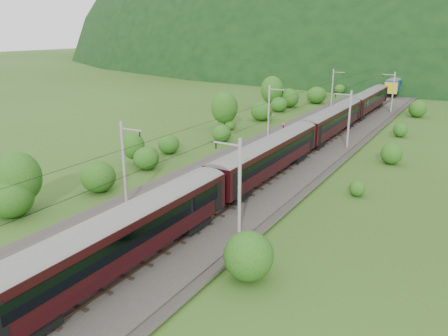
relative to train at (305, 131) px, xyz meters
The scene contains 15 objects.
ground 25.37m from the train, 95.48° to the right, with size 600.00×600.00×0.00m, color #2E4917.
railbed 15.57m from the train, 99.09° to the right, with size 14.00×220.00×0.30m, color #38332D.
track_left 16.07m from the train, 107.74° to the right, with size 2.40×220.00×0.27m.
track_right 15.34m from the train, 90.00° to the right, with size 2.40×220.00×0.27m.
catenary_left 11.06m from the train, 140.61° to the left, with size 2.54×192.28×8.00m.
catenary_right 7.98m from the train, 61.99° to the left, with size 2.54×192.28×8.00m.
overhead_wires 15.60m from the train, 99.09° to the right, with size 4.83×198.00×0.03m.
mountain_main 235.04m from the train, 90.59° to the left, with size 504.00×360.00×244.00m, color black.
mountain_ridge 301.03m from the train, 113.99° to the left, with size 336.00×280.00×132.00m, color black.
train is the anchor object (origin of this frame).
hazard_post_near 31.40m from the train, 94.92° to the left, with size 0.18×0.18×1.72m, color red.
hazard_post_far 42.24m from the train, 92.46° to the left, with size 0.16×0.16×1.47m, color red.
signal 9.44m from the train, 131.01° to the left, with size 0.27×0.27×2.41m.
vegetation_left 19.53m from the train, 145.49° to the right, with size 10.70×148.61×6.90m.
vegetation_right 12.37m from the train, 42.39° to the right, with size 6.48×104.77×3.07m.
Camera 1 is at (21.87, -28.88, 16.34)m, focal length 35.00 mm.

